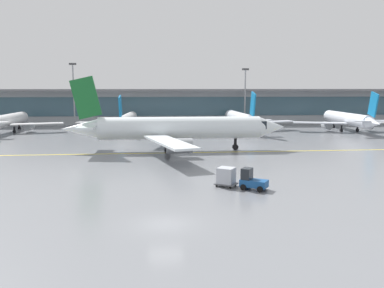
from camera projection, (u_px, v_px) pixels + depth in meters
name	position (u px, v px, depth m)	size (l,w,h in m)	color
ground_plane	(166.00, 224.00, 29.34)	(400.00, 400.00, 0.00)	slate
taxiway_centreline_stripe	(181.00, 153.00, 61.28)	(110.00, 0.36, 0.01)	yellow
terminal_concourse	(163.00, 106.00, 110.28)	(198.19, 11.00, 9.60)	#9EA3A8
gate_airplane_1	(7.00, 121.00, 88.63)	(24.97, 26.76, 8.89)	white
gate_airplane_2	(127.00, 120.00, 92.57)	(23.82, 25.62, 8.49)	white
gate_airplane_3	(240.00, 119.00, 92.53)	(25.90, 27.85, 9.23)	silver
gate_airplane_4	(347.00, 119.00, 91.24)	(25.92, 27.78, 9.23)	silver
taxiing_regional_jet	(177.00, 129.00, 62.72)	(35.51, 33.09, 11.78)	white
baggage_tug	(252.00, 181.00, 39.14)	(2.95, 2.58, 2.10)	#194C8C
cargo_dolly_lead	(226.00, 176.00, 40.36)	(2.63, 2.46, 1.94)	#595B60
apron_light_mast_1	(74.00, 92.00, 100.64)	(1.80, 0.36, 16.12)	gray
apron_light_mast_2	(245.00, 95.00, 103.58)	(1.80, 0.36, 14.94)	gray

